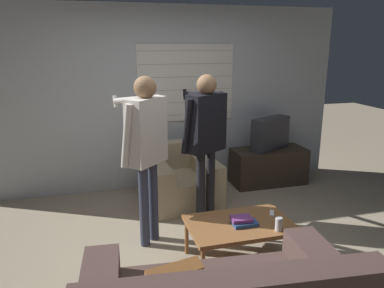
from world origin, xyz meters
TOP-DOWN VIEW (x-y plane):
  - ground_plane at (0.00, 0.00)m, footprint 16.00×16.00m
  - wall_back at (0.01, 2.03)m, footprint 5.20×0.08m
  - armchair_beige at (0.08, 1.35)m, footprint 0.94×0.93m
  - coffee_table at (0.29, -0.18)m, footprint 0.98×0.63m
  - tv_stand at (1.51, 1.66)m, footprint 1.09×0.48m
  - tv at (1.51, 1.67)m, footprint 0.67×0.46m
  - person_left_standing at (-0.49, 0.43)m, footprint 0.51×0.86m
  - person_right_standing at (0.23, 0.74)m, footprint 0.56×0.88m
  - book_stack at (0.30, -0.22)m, footprint 0.24×0.18m
  - soda_can at (0.57, -0.40)m, footprint 0.07×0.07m
  - spare_remote at (0.66, -0.10)m, footprint 0.09×0.13m

SIDE VIEW (x-z plane):
  - ground_plane at x=0.00m, z-range 0.00..0.00m
  - tv_stand at x=1.51m, z-range 0.00..0.53m
  - armchair_beige at x=0.08m, z-range -0.08..0.68m
  - coffee_table at x=0.29m, z-range 0.17..0.57m
  - spare_remote at x=0.66m, z-range 0.41..0.43m
  - book_stack at x=0.30m, z-range 0.41..0.48m
  - soda_can at x=0.57m, z-range 0.41..0.53m
  - tv at x=1.51m, z-range 0.53..1.00m
  - person_right_standing at x=0.23m, z-range 0.24..1.96m
  - person_left_standing at x=-0.49m, z-range 0.24..1.99m
  - wall_back at x=0.01m, z-range 0.01..2.56m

